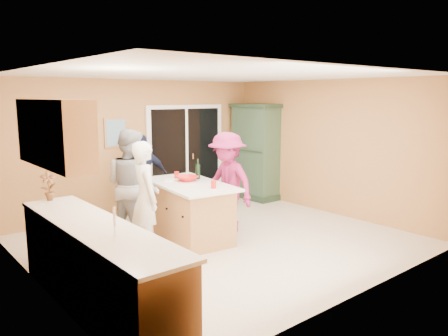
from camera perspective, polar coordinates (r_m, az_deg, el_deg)
floor at (r=7.07m, az=-0.43°, el=-9.47°), size 5.50×5.50×0.00m
ceiling at (r=6.70m, az=-0.46°, el=12.09°), size 5.50×5.00×0.10m
wall_back at (r=8.83m, az=-10.73°, el=2.82°), size 5.50×0.10×2.60m
wall_front at (r=5.10m, az=17.56°, el=-2.20°), size 5.50×0.10×2.60m
wall_left at (r=5.49m, az=-23.36°, el=-1.73°), size 0.10×5.00×2.60m
wall_right at (r=8.74m, az=13.71°, el=2.66°), size 0.10×5.00×2.60m
left_cabinet_run at (r=4.86m, az=-15.61°, el=-12.99°), size 0.65×3.05×1.24m
upper_cabinets at (r=5.27m, az=-21.33°, el=4.29°), size 0.35×1.60×0.75m
sliding_door at (r=9.38m, az=-4.95°, el=1.79°), size 1.90×0.07×2.10m
framed_picture at (r=8.53m, az=-13.96°, el=4.51°), size 0.46×0.04×0.56m
kitchen_island at (r=7.09m, az=-4.49°, el=-5.80°), size 1.15×1.84×0.91m
green_hutch at (r=9.79m, az=4.12°, el=2.01°), size 0.61×1.15×2.12m
woman_white at (r=6.40m, az=-10.20°, el=-3.92°), size 0.52×0.68×1.66m
woman_grey at (r=7.10m, az=-12.10°, el=-2.16°), size 0.93×1.04×1.78m
woman_navy at (r=8.21m, az=-10.51°, el=-1.21°), size 1.00×0.59×1.60m
woman_magenta at (r=7.31m, az=0.44°, el=-1.95°), size 0.70×1.14×1.70m
serving_bowl at (r=7.15m, az=-4.86°, el=-1.35°), size 0.34×0.34×0.08m
tulip_vase at (r=6.10m, az=-21.94°, el=-2.23°), size 0.22×0.17×0.38m
tumbler_near at (r=7.39m, az=-6.20°, el=-0.90°), size 0.08×0.08×0.11m
tumbler_far at (r=6.56m, az=-1.37°, el=-2.16°), size 0.10×0.10×0.12m
wine_bottle at (r=7.29m, az=-3.44°, el=-0.41°), size 0.08×0.08×0.34m
white_plate at (r=7.23m, az=-7.20°, el=-1.54°), size 0.27×0.27×0.02m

